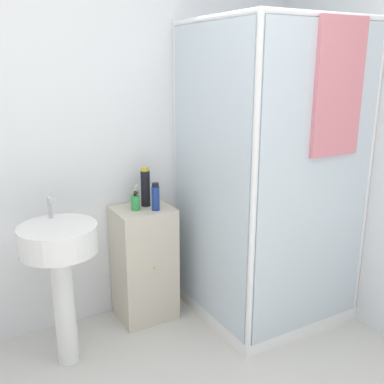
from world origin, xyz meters
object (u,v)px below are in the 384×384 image
shampoo_bottle_tall_black (145,187)px  lotion_bottle_white (136,197)px  shampoo_bottle_blue (156,197)px  sink (60,258)px  soap_dispenser (135,202)px

shampoo_bottle_tall_black → lotion_bottle_white: 0.09m
shampoo_bottle_blue → lotion_bottle_white: 0.17m
sink → soap_dispenser: size_ratio=7.72×
shampoo_bottle_blue → lotion_bottle_white: bearing=116.6°
shampoo_bottle_tall_black → lotion_bottle_white: (-0.06, 0.03, -0.07)m
sink → shampoo_bottle_tall_black: (0.65, 0.27, 0.26)m
shampoo_bottle_blue → lotion_bottle_white: size_ratio=1.25×
soap_dispenser → shampoo_bottle_blue: bearing=-31.0°
lotion_bottle_white → soap_dispenser: bearing=-115.8°
soap_dispenser → sink: bearing=-157.7°
shampoo_bottle_blue → lotion_bottle_white: (-0.07, 0.15, -0.03)m
shampoo_bottle_tall_black → lotion_bottle_white: bearing=149.1°
soap_dispenser → lotion_bottle_white: lotion_bottle_white is taller
lotion_bottle_white → sink: bearing=-152.6°
sink → soap_dispenser: sink is taller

